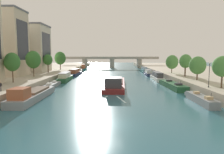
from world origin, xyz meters
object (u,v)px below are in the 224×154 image
at_px(moored_boat_left_far, 52,85).
at_px(lamppost_right_bank, 209,74).
at_px(moored_boat_left_gap_after, 75,73).
at_px(moored_boat_left_upstream, 84,68).
at_px(moored_boat_left_end, 65,77).
at_px(tree_right_third, 197,65).
at_px(tree_left_by_lamp, 33,60).
at_px(tree_left_far, 12,62).
at_px(person_on_quay, 0,86).
at_px(moored_boat_left_second, 32,95).
at_px(moored_boat_right_far, 144,70).
at_px(moored_boat_right_second, 157,77).
at_px(tree_left_distant, 48,60).
at_px(moored_boat_right_gap_after, 200,99).
at_px(tree_left_third, 60,58).
at_px(moored_boat_right_near, 148,73).
at_px(tree_right_second, 185,61).
at_px(barge_midriver, 115,83).
at_px(tree_right_midway, 172,62).
at_px(moored_boat_left_near, 79,70).
at_px(moored_boat_right_downstream, 172,85).
at_px(bridge_far, 112,61).
at_px(tree_right_far, 222,66).

relative_size(moored_boat_left_far, lamppost_right_bank, 2.15).
distance_m(moored_boat_left_gap_after, moored_boat_left_upstream, 29.95).
xyz_separation_m(moored_boat_left_end, tree_right_third, (36.16, -15.05, 4.60)).
bearing_deg(tree_left_by_lamp, moored_boat_left_upstream, 82.85).
xyz_separation_m(tree_left_far, person_on_quay, (3.22, -11.31, -3.71)).
distance_m(moored_boat_left_end, lamppost_right_bank, 42.98).
relative_size(moored_boat_left_second, moored_boat_right_far, 1.62).
relative_size(moored_boat_right_second, tree_left_distant, 2.24).
height_order(moored_boat_right_gap_after, tree_left_third, tree_left_third).
relative_size(moored_boat_right_near, tree_right_second, 2.01).
xyz_separation_m(moored_boat_left_far, moored_boat_right_gap_after, (30.96, -17.74, 0.15)).
relative_size(moored_boat_right_second, tree_right_second, 2.23).
distance_m(barge_midriver, lamppost_right_bank, 22.86).
bearing_deg(moored_boat_left_end, moored_boat_left_far, -91.99).
relative_size(tree_left_third, tree_right_midway, 1.22).
distance_m(tree_left_by_lamp, tree_left_third, 28.18).
distance_m(moored_boat_left_near, tree_left_by_lamp, 40.46).
distance_m(moored_boat_right_downstream, bridge_far, 81.53).
xyz_separation_m(tree_right_third, bridge_far, (-21.04, 80.72, -1.25)).
relative_size(moored_boat_left_near, tree_right_second, 1.77).
bearing_deg(bridge_far, moored_boat_right_downstream, -79.23).
bearing_deg(moored_boat_left_near, moored_boat_left_second, -89.31).
height_order(moored_boat_right_near, tree_right_second, tree_right_second).
height_order(moored_boat_right_second, tree_left_by_lamp, tree_left_by_lamp).
distance_m(tree_left_far, tree_left_by_lamp, 12.23).
bearing_deg(person_on_quay, bridge_far, 78.63).
xyz_separation_m(moored_boat_left_near, tree_right_third, (36.66, -47.42, 4.82)).
bearing_deg(tree_right_second, lamppost_right_bank, -97.23).
distance_m(moored_boat_left_near, tree_left_far, 52.44).
bearing_deg(tree_left_far, tree_right_second, 16.59).
relative_size(moored_boat_left_far, tree_right_far, 1.72).
bearing_deg(moored_boat_left_gap_after, moored_boat_right_downstream, -46.94).
xyz_separation_m(moored_boat_right_downstream, tree_left_distant, (-37.97, 21.43, 5.86)).
bearing_deg(barge_midriver, moored_boat_left_gap_after, 117.04).
bearing_deg(moored_boat_right_downstream, moored_boat_right_second, 91.14).
xyz_separation_m(tree_left_far, lamppost_right_bank, (41.20, -7.08, -1.99)).
bearing_deg(tree_left_distant, barge_midriver, -40.34).
bearing_deg(tree_left_far, moored_boat_left_far, 43.09).
bearing_deg(tree_right_third, tree_left_third, 139.88).
distance_m(tree_left_third, tree_right_third, 56.15).
bearing_deg(tree_right_midway, moored_boat_right_near, 112.96).
height_order(moored_boat_left_upstream, tree_right_midway, tree_right_midway).
distance_m(tree_left_distant, tree_right_second, 45.91).
height_order(tree_left_far, bridge_far, tree_left_far).
distance_m(tree_left_far, tree_right_far, 44.01).
height_order(barge_midriver, moored_boat_right_gap_after, barge_midriver).
distance_m(moored_boat_right_downstream, tree_left_third, 51.70).
height_order(moored_boat_left_far, tree_left_far, tree_left_far).
distance_m(moored_boat_right_gap_after, tree_left_by_lamp, 44.96).
relative_size(tree_left_far, tree_right_midway, 1.09).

